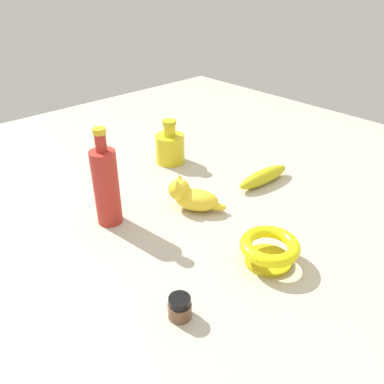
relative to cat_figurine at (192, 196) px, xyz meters
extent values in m
plane|color=#BCB29E|center=(-0.01, 0.01, -0.04)|extent=(2.00, 2.00, 0.00)
ellipsoid|color=yellow|center=(-0.01, -0.01, -0.01)|extent=(0.13, 0.12, 0.06)
sphere|color=yellow|center=(0.03, 0.02, 0.02)|extent=(0.06, 0.06, 0.06)
cone|color=yellow|center=(0.02, 0.03, 0.04)|extent=(0.03, 0.03, 0.03)
cone|color=yellow|center=(0.04, 0.01, 0.04)|extent=(0.03, 0.03, 0.03)
ellipsoid|color=yellow|center=(-0.06, -0.04, -0.02)|extent=(0.05, 0.04, 0.02)
cylinder|color=gold|center=(-0.27, 0.02, -0.03)|extent=(0.10, 0.10, 0.01)
torus|color=yellow|center=(-0.27, 0.02, 0.01)|extent=(0.13, 0.13, 0.03)
ellipsoid|color=gold|center=(-0.04, -0.25, -0.02)|extent=(0.05, 0.20, 0.04)
cylinder|color=gold|center=(0.26, -0.14, 0.01)|extent=(0.09, 0.09, 0.09)
cylinder|color=gold|center=(0.26, -0.14, 0.07)|extent=(0.04, 0.04, 0.04)
cylinder|color=#B3A919|center=(0.26, -0.14, 0.10)|extent=(0.04, 0.04, 0.01)
cylinder|color=#B22C23|center=(0.10, 0.19, 0.06)|extent=(0.06, 0.06, 0.19)
cylinder|color=#B22C23|center=(0.10, 0.19, 0.18)|extent=(0.03, 0.03, 0.04)
cylinder|color=gold|center=(0.10, 0.19, 0.20)|extent=(0.03, 0.03, 0.01)
cylinder|color=brown|center=(-0.25, 0.26, -0.02)|extent=(0.04, 0.04, 0.03)
cylinder|color=#C8C508|center=(-0.25, 0.26, -0.01)|extent=(0.04, 0.04, 0.00)
cylinder|color=black|center=(-0.25, 0.26, 0.00)|extent=(0.04, 0.04, 0.01)
camera|label=1|loc=(-0.64, 0.59, 0.53)|focal=36.48mm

